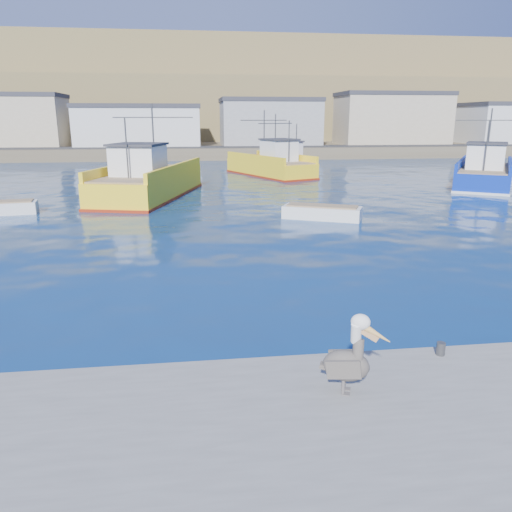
{
  "coord_description": "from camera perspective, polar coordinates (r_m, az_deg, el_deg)",
  "views": [
    {
      "loc": [
        -2.47,
        -13.08,
        5.68
      ],
      "look_at": [
        -0.38,
        3.1,
        1.16
      ],
      "focal_mm": 35.0,
      "sensor_mm": 36.0,
      "label": 1
    }
  ],
  "objects": [
    {
      "name": "far_shore",
      "position": [
        122.35,
        -6.48,
        16.93
      ],
      "size": [
        200.0,
        81.0,
        24.0
      ],
      "color": "brown",
      "rests_on": "ground"
    },
    {
      "name": "ground",
      "position": [
        14.47,
        3.08,
        -7.65
      ],
      "size": [
        260.0,
        260.0,
        0.0
      ],
      "primitive_type": "plane",
      "color": "navy",
      "rests_on": "ground"
    },
    {
      "name": "dock_bollards",
      "position": [
        11.33,
        9.32,
        -11.09
      ],
      "size": [
        36.2,
        0.2,
        0.3
      ],
      "color": "#4C4C4C",
      "rests_on": "dock"
    },
    {
      "name": "trawler_blue",
      "position": [
        47.67,
        24.62,
        8.54
      ],
      "size": [
        9.95,
        12.21,
        6.59
      ],
      "color": "#092697",
      "rests_on": "ground"
    },
    {
      "name": "pelican",
      "position": [
        9.96,
        10.57,
        -11.51
      ],
      "size": [
        1.31,
        0.83,
        1.65
      ],
      "color": "#595451",
      "rests_on": "dock"
    },
    {
      "name": "trawler_yellow_a",
      "position": [
        38.09,
        -12.21,
        8.33
      ],
      "size": [
        7.94,
        14.32,
        6.81
      ],
      "color": "yellow",
      "rests_on": "ground"
    },
    {
      "name": "skiff_mid",
      "position": [
        29.43,
        7.55,
        4.83
      ],
      "size": [
        4.72,
        3.33,
        0.97
      ],
      "color": "silver",
      "rests_on": "ground"
    },
    {
      "name": "trawler_yellow_b",
      "position": [
        51.67,
        1.75,
        10.33
      ],
      "size": [
        8.24,
        12.23,
        6.55
      ],
      "color": "yellow",
      "rests_on": "ground"
    },
    {
      "name": "boat_orange",
      "position": [
        54.78,
        2.97,
        10.61
      ],
      "size": [
        7.09,
        9.23,
        6.14
      ],
      "color": "red",
      "rests_on": "ground"
    }
  ]
}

